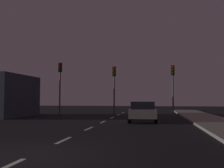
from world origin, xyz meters
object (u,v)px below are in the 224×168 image
traffic_signal_center (114,81)px  traffic_signal_left (60,79)px  car_stopped_ahead (143,111)px  traffic_signal_right (173,80)px

traffic_signal_center → traffic_signal_left: bearing=180.0°
traffic_signal_left → car_stopped_ahead: size_ratio=1.32×
traffic_signal_left → traffic_signal_right: bearing=-0.0°
traffic_signal_center → car_stopped_ahead: size_ratio=1.19×
car_stopped_ahead → traffic_signal_center: bearing=121.4°
traffic_signal_left → traffic_signal_right: traffic_signal_left is taller
traffic_signal_left → traffic_signal_center: bearing=-0.0°
traffic_signal_center → car_stopped_ahead: 5.98m
traffic_signal_left → car_stopped_ahead: (8.13, -4.63, -2.83)m
traffic_signal_left → traffic_signal_center: size_ratio=1.10×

